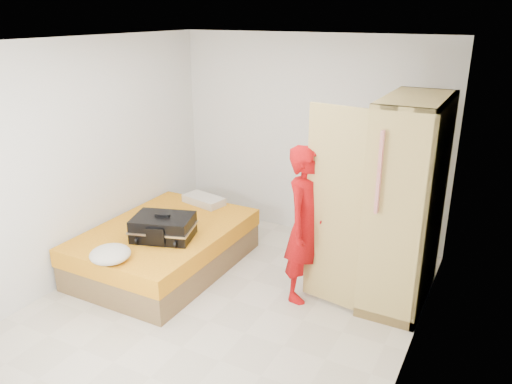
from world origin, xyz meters
The scene contains 7 objects.
room centered at (0.00, 0.00, 1.30)m, with size 4.00×4.02×2.60m.
bed centered at (-1.05, 0.26, 0.25)m, with size 1.42×2.02×0.50m.
wardrobe centered at (1.45, 0.86, 1.00)m, with size 1.17×1.20×2.10m.
person centered at (0.63, 0.44, 0.82)m, with size 0.59×0.39×1.63m, color red.
suitcase centered at (-0.88, 0.04, 0.62)m, with size 0.76×0.64×0.28m.
round_cushion centered at (-1.01, -0.64, 0.58)m, with size 0.41×0.41×0.15m, color beige.
pillow centered at (-1.07, 1.11, 0.55)m, with size 0.54×0.27×0.10m, color beige.
Camera 1 is at (2.33, -3.87, 2.84)m, focal length 35.00 mm.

